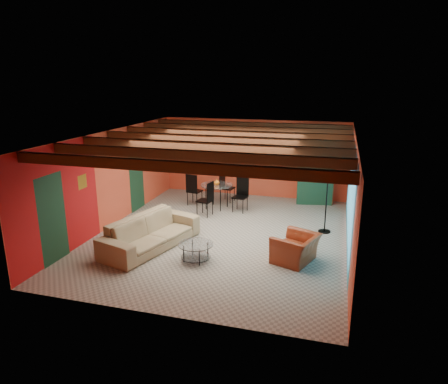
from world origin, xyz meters
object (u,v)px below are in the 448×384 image
(dining_table, at_px, (217,192))
(armoire, at_px, (316,174))
(sofa, at_px, (151,232))
(vase, at_px, (217,173))
(floor_lamp, at_px, (327,196))
(potted_plant, at_px, (319,137))
(coffee_table, at_px, (196,252))
(armchair, at_px, (296,248))

(dining_table, height_order, armoire, armoire)
(sofa, distance_m, vase, 3.63)
(floor_lamp, distance_m, potted_plant, 3.00)
(sofa, relative_size, coffee_table, 3.33)
(armoire, relative_size, floor_lamp, 0.96)
(dining_table, xyz_separation_m, potted_plant, (3.02, 1.49, 1.69))
(coffee_table, distance_m, potted_plant, 6.21)
(vase, bearing_deg, coffee_table, -80.11)
(coffee_table, xyz_separation_m, dining_table, (-0.68, 3.90, 0.33))
(coffee_table, xyz_separation_m, vase, (-0.68, 3.90, 0.96))
(vase, bearing_deg, potted_plant, 26.19)
(armoire, distance_m, vase, 3.37)
(sofa, bearing_deg, vase, 5.80)
(dining_table, height_order, vase, vase)
(coffee_table, height_order, dining_table, dining_table)
(armchair, distance_m, dining_table, 4.42)
(sofa, distance_m, dining_table, 3.55)
(sofa, height_order, floor_lamp, floor_lamp)
(floor_lamp, xyz_separation_m, potted_plant, (-0.45, 2.71, 1.20))
(armchair, height_order, coffee_table, armchair)
(coffee_table, bearing_deg, potted_plant, 66.52)
(potted_plant, bearing_deg, sofa, -126.47)
(armchair, distance_m, floor_lamp, 2.28)
(coffee_table, bearing_deg, dining_table, 99.89)
(armchair, relative_size, floor_lamp, 0.49)
(sofa, distance_m, potted_plant, 6.44)
(armchair, height_order, vase, vase)
(potted_plant, bearing_deg, coffee_table, -113.48)
(armoire, xyz_separation_m, potted_plant, (0.00, 0.00, 1.24))
(sofa, relative_size, potted_plant, 5.21)
(coffee_table, height_order, vase, vase)
(sofa, distance_m, armoire, 6.21)
(armchair, bearing_deg, coffee_table, -55.24)
(floor_lamp, distance_m, vase, 3.68)
(dining_table, xyz_separation_m, armoire, (3.02, 1.49, 0.44))
(vase, bearing_deg, dining_table, 180.00)
(armchair, height_order, dining_table, dining_table)
(sofa, bearing_deg, dining_table, 5.80)
(armoire, bearing_deg, coffee_table, -123.46)
(sofa, height_order, vase, vase)
(armchair, bearing_deg, vase, -118.63)
(dining_table, relative_size, potted_plant, 4.00)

